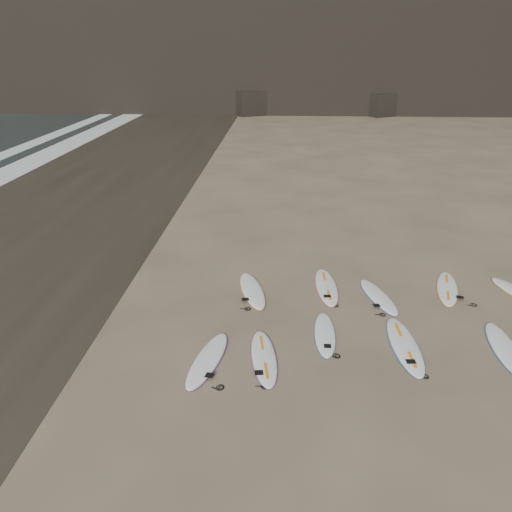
# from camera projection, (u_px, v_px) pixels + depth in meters

# --- Properties ---
(ground) EXTENTS (240.00, 240.00, 0.00)m
(ground) POSITION_uv_depth(u_px,v_px,m) (362.00, 342.00, 12.98)
(ground) COLOR #897559
(ground) RESTS_ON ground
(wet_sand) EXTENTS (12.00, 200.00, 0.01)m
(wet_sand) POSITION_uv_depth(u_px,v_px,m) (44.00, 214.00, 22.79)
(wet_sand) COLOR #383026
(wet_sand) RESTS_ON ground
(surfboard_0) EXTENTS (1.09, 2.54, 0.09)m
(surfboard_0) POSITION_uv_depth(u_px,v_px,m) (208.00, 359.00, 12.20)
(surfboard_0) COLOR white
(surfboard_0) RESTS_ON ground
(surfboard_1) EXTENTS (0.91, 2.51, 0.09)m
(surfboard_1) POSITION_uv_depth(u_px,v_px,m) (264.00, 357.00, 12.29)
(surfboard_1) COLOR white
(surfboard_1) RESTS_ON ground
(surfboard_2) EXTENTS (0.61, 2.28, 0.08)m
(surfboard_2) POSITION_uv_depth(u_px,v_px,m) (325.00, 334.00, 13.29)
(surfboard_2) COLOR white
(surfboard_2) RESTS_ON ground
(surfboard_3) EXTENTS (0.76, 2.79, 0.10)m
(surfboard_3) POSITION_uv_depth(u_px,v_px,m) (405.00, 345.00, 12.77)
(surfboard_3) COLOR white
(surfboard_3) RESTS_ON ground
(surfboard_4) EXTENTS (0.80, 2.57, 0.09)m
(surfboard_4) POSITION_uv_depth(u_px,v_px,m) (505.00, 348.00, 12.67)
(surfboard_4) COLOR white
(surfboard_4) RESTS_ON ground
(surfboard_5) EXTENTS (1.23, 2.66, 0.09)m
(surfboard_5) POSITION_uv_depth(u_px,v_px,m) (252.00, 290.00, 15.64)
(surfboard_5) COLOR white
(surfboard_5) RESTS_ON ground
(surfboard_6) EXTENTS (0.76, 2.70, 0.10)m
(surfboard_6) POSITION_uv_depth(u_px,v_px,m) (326.00, 286.00, 15.87)
(surfboard_6) COLOR white
(surfboard_6) RESTS_ON ground
(surfboard_7) EXTENTS (1.16, 2.49, 0.09)m
(surfboard_7) POSITION_uv_depth(u_px,v_px,m) (378.00, 296.00, 15.25)
(surfboard_7) COLOR white
(surfboard_7) RESTS_ON ground
(surfboard_8) EXTENTS (1.21, 2.59, 0.09)m
(surfboard_8) POSITION_uv_depth(u_px,v_px,m) (447.00, 288.00, 15.76)
(surfboard_8) COLOR white
(surfboard_8) RESTS_ON ground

